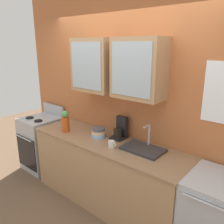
{
  "coord_description": "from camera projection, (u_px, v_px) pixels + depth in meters",
  "views": [
    {
      "loc": [
        1.84,
        -2.07,
        2.1
      ],
      "look_at": [
        0.1,
        0.0,
        1.31
      ],
      "focal_mm": 37.29,
      "sensor_mm": 36.0,
      "label": 1
    }
  ],
  "objects": [
    {
      "name": "bowl_stack",
      "position": [
        99.0,
        132.0,
        3.11
      ],
      "size": [
        0.2,
        0.2,
        0.13
      ],
      "color": "#8CB7E0",
      "rests_on": "counter"
    },
    {
      "name": "back_wall_unit",
      "position": [
        123.0,
        92.0,
        3.08
      ],
      "size": [
        3.89,
        0.42,
        2.82
      ],
      "color": "#B76638",
      "rests_on": "ground_plane"
    },
    {
      "name": "counter",
      "position": [
        107.0,
        172.0,
        3.12
      ],
      "size": [
        2.24,
        0.66,
        0.91
      ],
      "color": "#A87F56",
      "rests_on": "ground_plane"
    },
    {
      "name": "stove_range",
      "position": [
        42.0,
        143.0,
        4.05
      ],
      "size": [
        0.57,
        0.65,
        1.09
      ],
      "color": "#ADAFB5",
      "rests_on": "ground_plane"
    },
    {
      "name": "coffee_maker",
      "position": [
        120.0,
        130.0,
        3.07
      ],
      "size": [
        0.17,
        0.2,
        0.29
      ],
      "color": "black",
      "rests_on": "counter"
    },
    {
      "name": "ground_plane",
      "position": [
        107.0,
        201.0,
        3.25
      ],
      "size": [
        10.0,
        10.0,
        0.0
      ],
      "primitive_type": "plane",
      "color": "brown"
    },
    {
      "name": "cup_near_sink",
      "position": [
        112.0,
        144.0,
        2.8
      ],
      "size": [
        0.11,
        0.08,
        0.08
      ],
      "color": "silver",
      "rests_on": "counter"
    },
    {
      "name": "vase",
      "position": [
        65.0,
        121.0,
        3.29
      ],
      "size": [
        0.11,
        0.11,
        0.31
      ],
      "color": "#BF4C19",
      "rests_on": "counter"
    },
    {
      "name": "dishwasher",
      "position": [
        217.0,
        223.0,
        2.24
      ],
      "size": [
        0.63,
        0.65,
        0.91
      ],
      "color": "#ADAFB5",
      "rests_on": "ground_plane"
    },
    {
      "name": "sink_faucet",
      "position": [
        143.0,
        148.0,
        2.73
      ],
      "size": [
        0.48,
        0.31,
        0.29
      ],
      "color": "#2D2D30",
      "rests_on": "counter"
    }
  ]
}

